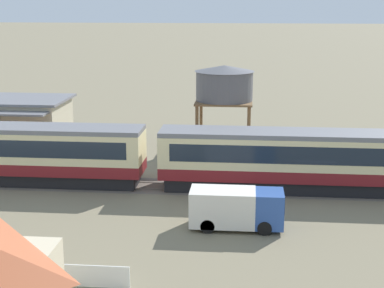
% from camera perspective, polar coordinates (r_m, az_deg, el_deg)
% --- Properties ---
extents(ground_plane, '(600.00, 600.00, 0.00)m').
position_cam_1_polar(ground_plane, '(40.42, 11.66, -4.63)').
color(ground_plane, '#7A7056').
extents(passenger_train, '(85.05, 3.22, 4.09)m').
position_cam_1_polar(passenger_train, '(40.36, -3.56, -1.03)').
color(passenger_train, maroon).
rests_on(passenger_train, ground_plane).
extents(railway_track, '(131.78, 3.60, 0.04)m').
position_cam_1_polar(railway_track, '(40.55, 3.30, -4.28)').
color(railway_track, '#665B51').
rests_on(railway_track, ground_plane).
extents(station_building, '(9.10, 7.51, 4.48)m').
position_cam_1_polar(station_building, '(52.54, -16.74, 1.89)').
color(station_building, '#BCB293').
rests_on(station_building, ground_plane).
extents(water_tower, '(5.04, 5.04, 7.27)m').
position_cam_1_polar(water_tower, '(49.84, 3.15, 5.80)').
color(water_tower, brown).
rests_on(water_tower, ground_plane).
extents(delivery_truck_blue, '(5.25, 2.04, 2.24)m').
position_cam_1_polar(delivery_truck_blue, '(33.32, 4.30, -6.20)').
color(delivery_truck_blue, '#2D519E').
rests_on(delivery_truck_blue, ground_plane).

